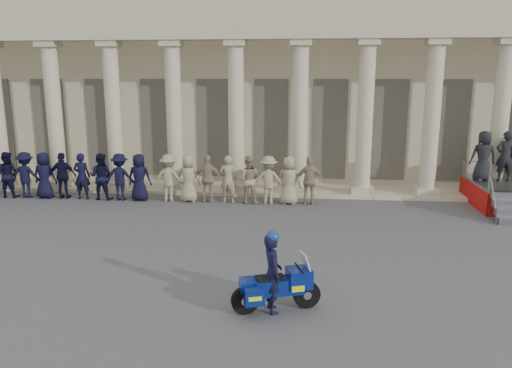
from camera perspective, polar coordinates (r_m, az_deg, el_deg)
The scene contains 5 objects.
ground at distance 13.40m, azimuth -1.38°, elevation -9.24°, with size 90.00×90.00×0.00m, color #464648.
building at distance 27.15m, azimuth 2.47°, elevation 11.51°, with size 40.00×12.50×9.00m.
officer_rank at distance 21.00m, azimuth -17.63°, elevation 0.83°, with size 17.97×0.71×1.89m.
motorcycle at distance 10.81m, azimuth 2.43°, elevation -11.64°, with size 1.90×1.06×1.26m.
rider at distance 10.64m, azimuth 1.88°, elevation -9.97°, with size 0.58×0.72×1.80m.
Camera 1 is at (1.56, -12.36, 4.94)m, focal length 35.00 mm.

